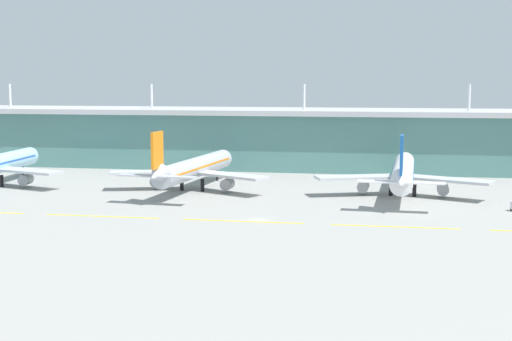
# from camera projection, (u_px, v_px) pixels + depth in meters

# --- Properties ---
(ground_plane) EXTENTS (600.00, 600.00, 0.00)m
(ground_plane) POSITION_uv_depth(u_px,v_px,m) (258.00, 220.00, 165.32)
(ground_plane) COLOR gray
(terminal_building) EXTENTS (288.00, 34.00, 30.51)m
(terminal_building) POSITION_uv_depth(u_px,v_px,m) (306.00, 138.00, 259.33)
(terminal_building) COLOR slate
(terminal_building) RESTS_ON ground
(airliner_near_middle) EXTENTS (48.55, 61.08, 18.90)m
(airliner_near_middle) POSITION_uv_depth(u_px,v_px,m) (194.00, 168.00, 208.82)
(airliner_near_middle) COLOR #ADB2BC
(airliner_near_middle) RESTS_ON ground
(airliner_far_middle) EXTENTS (48.76, 62.73, 18.90)m
(airliner_far_middle) POSITION_uv_depth(u_px,v_px,m) (403.00, 173.00, 199.11)
(airliner_far_middle) COLOR white
(airliner_far_middle) RESTS_ON ground
(taxiway_stripe_mid_west) EXTENTS (28.00, 0.70, 0.04)m
(taxiway_stripe_mid_west) POSITION_uv_depth(u_px,v_px,m) (102.00, 216.00, 169.20)
(taxiway_stripe_mid_west) COLOR yellow
(taxiway_stripe_mid_west) RESTS_ON ground
(taxiway_stripe_centre) EXTENTS (28.00, 0.70, 0.04)m
(taxiway_stripe_centre) POSITION_uv_depth(u_px,v_px,m) (243.00, 221.00, 163.18)
(taxiway_stripe_centre) COLOR yellow
(taxiway_stripe_centre) RESTS_ON ground
(taxiway_stripe_mid_east) EXTENTS (28.00, 0.70, 0.04)m
(taxiway_stripe_mid_east) POSITION_uv_depth(u_px,v_px,m) (395.00, 227.00, 157.17)
(taxiway_stripe_mid_east) COLOR yellow
(taxiway_stripe_mid_east) RESTS_ON ground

